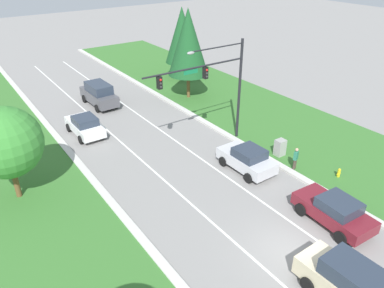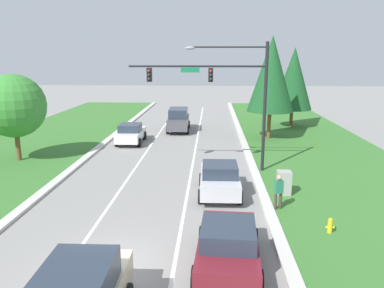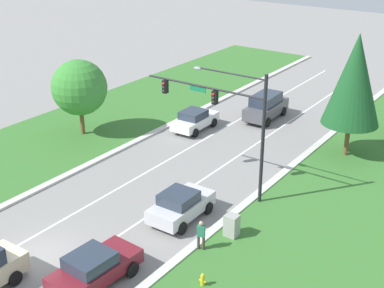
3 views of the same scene
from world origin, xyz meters
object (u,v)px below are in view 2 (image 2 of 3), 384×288
(utility_cabinet, at_px, (284,183))
(oak_far_left_tree, at_px, (14,106))
(traffic_signal_mast, at_px, (225,86))
(burgundy_sedan, at_px, (228,245))
(silver_sedan, at_px, (220,179))
(pedestrian, at_px, (279,191))
(fire_hydrant, at_px, (330,226))
(graphite_suv, at_px, (178,119))
(conifer_far_right_tree, at_px, (294,79))
(conifer_near_right_tree, at_px, (271,74))
(white_sedan, at_px, (131,133))

(utility_cabinet, xyz_separation_m, oak_far_left_tree, (-16.63, 5.54, 3.10))
(traffic_signal_mast, distance_m, burgundy_sedan, 11.75)
(burgundy_sedan, xyz_separation_m, silver_sedan, (-0.14, 6.81, 0.01))
(silver_sedan, xyz_separation_m, oak_far_left_tree, (-13.39, 5.59, 2.89))
(pedestrian, height_order, fire_hydrant, pedestrian)
(utility_cabinet, bearing_deg, graphite_suv, 112.33)
(graphite_suv, relative_size, conifer_far_right_tree, 0.63)
(silver_sedan, bearing_deg, conifer_near_right_tree, 71.12)
(white_sedan, xyz_separation_m, oak_far_left_tree, (-6.40, -5.76, 2.92))
(fire_hydrant, xyz_separation_m, conifer_near_right_tree, (0.14, 17.59, 5.15))
(graphite_suv, xyz_separation_m, conifer_near_right_tree, (8.00, -3.22, 4.39))
(fire_hydrant, bearing_deg, pedestrian, 125.78)
(graphite_suv, xyz_separation_m, white_sedan, (-3.42, -5.27, -0.29))
(silver_sedan, bearing_deg, pedestrian, -36.12)
(traffic_signal_mast, height_order, oak_far_left_tree, traffic_signal_mast)
(pedestrian, bearing_deg, oak_far_left_tree, -45.21)
(graphite_suv, distance_m, utility_cabinet, 17.92)
(utility_cabinet, relative_size, conifer_near_right_tree, 0.15)
(conifer_near_right_tree, bearing_deg, white_sedan, -169.80)
(white_sedan, relative_size, conifer_far_right_tree, 0.55)
(traffic_signal_mast, xyz_separation_m, fire_hydrant, (3.95, -8.29, -4.84))
(white_sedan, relative_size, oak_far_left_tree, 0.74)
(graphite_suv, height_order, fire_hydrant, graphite_suv)
(traffic_signal_mast, relative_size, conifer_far_right_tree, 1.04)
(pedestrian, xyz_separation_m, conifer_near_right_tree, (1.80, 15.29, 4.56))
(white_sedan, distance_m, conifer_near_right_tree, 12.51)
(utility_cabinet, height_order, conifer_far_right_tree, conifer_far_right_tree)
(utility_cabinet, relative_size, fire_hydrant, 1.84)
(conifer_far_right_tree, bearing_deg, fire_hydrant, -97.75)
(white_sedan, bearing_deg, utility_cabinet, -48.78)
(graphite_suv, relative_size, oak_far_left_tree, 0.84)
(pedestrian, bearing_deg, burgundy_sedan, 42.96)
(utility_cabinet, bearing_deg, white_sedan, 132.15)
(oak_far_left_tree, bearing_deg, burgundy_sedan, -42.52)
(white_sedan, relative_size, silver_sedan, 1.04)
(graphite_suv, distance_m, conifer_far_right_tree, 11.86)
(silver_sedan, bearing_deg, traffic_signal_mast, 84.66)
(white_sedan, xyz_separation_m, conifer_far_right_tree, (14.43, 7.64, 3.99))
(utility_cabinet, distance_m, fire_hydrant, 4.38)
(conifer_near_right_tree, xyz_separation_m, oak_far_left_tree, (-17.82, -7.81, -1.76))
(white_sedan, xyz_separation_m, utility_cabinet, (10.23, -11.30, -0.17))
(traffic_signal_mast, xyz_separation_m, burgundy_sedan, (-0.20, -10.92, -4.34))
(burgundy_sedan, xyz_separation_m, pedestrian, (2.49, 4.93, 0.09))
(conifer_near_right_tree, bearing_deg, silver_sedan, -108.30)
(fire_hydrant, bearing_deg, conifer_far_right_tree, 82.25)
(utility_cabinet, bearing_deg, pedestrian, -107.38)
(white_sedan, height_order, silver_sedan, silver_sedan)
(silver_sedan, xyz_separation_m, conifer_far_right_tree, (7.45, 18.99, 3.96))
(white_sedan, distance_m, conifer_far_right_tree, 16.81)
(graphite_suv, height_order, oak_far_left_tree, oak_far_left_tree)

